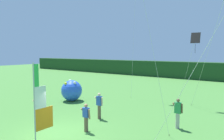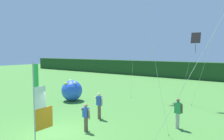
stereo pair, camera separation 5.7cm
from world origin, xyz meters
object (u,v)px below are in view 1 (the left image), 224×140
banner_flag (40,106)px  kite_black_diamond_0 (195,40)px  person_far_left (178,112)px  person_far_right (86,117)px  person_near_banner (38,108)px  inflatable_balloon (72,90)px  person_mid_field (99,105)px

banner_flag → kite_black_diamond_0: kite_black_diamond_0 is taller
kite_black_diamond_0 → person_far_left: bearing=-83.3°
person_far_right → person_far_left: bearing=40.9°
person_near_banner → inflatable_balloon: inflatable_balloon is taller
banner_flag → person_mid_field: (-0.25, 4.63, -0.95)m
banner_flag → inflatable_balloon: 9.04m
person_near_banner → person_far_right: size_ratio=1.06×
person_near_banner → person_far_left: person_far_left is taller
person_mid_field → kite_black_diamond_0: kite_black_diamond_0 is taller
banner_flag → inflatable_balloon: banner_flag is taller
person_mid_field → person_far_right: person_mid_field is taller
person_mid_field → kite_black_diamond_0: (4.06, 7.09, 4.38)m
banner_flag → person_far_left: size_ratio=2.25×
person_mid_field → person_far_left: person_far_left is taller
person_far_left → person_far_right: bearing=-139.1°
person_near_banner → person_far_left: size_ratio=0.95×
person_near_banner → kite_black_diamond_0: size_ratio=0.28×
banner_flag → person_mid_field: 4.73m
person_far_left → person_far_right: person_far_left is taller
person_far_right → inflatable_balloon: bearing=142.6°
banner_flag → person_near_banner: size_ratio=2.37×
person_far_left → person_mid_field: bearing=-165.0°
kite_black_diamond_0 → person_far_right: bearing=-109.4°
person_near_banner → person_far_right: 3.59m
person_near_banner → banner_flag: bearing=-32.4°
person_near_banner → kite_black_diamond_0: 12.74m
inflatable_balloon → person_near_banner: bearing=-64.3°
person_near_banner → person_far_left: (7.47, 4.01, 0.05)m
person_far_left → kite_black_diamond_0: 7.31m
person_far_right → kite_black_diamond_0: bearing=70.6°
person_near_banner → kite_black_diamond_0: (6.78, 9.83, 4.42)m
banner_flag → inflatable_balloon: (-5.49, 7.12, -0.94)m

